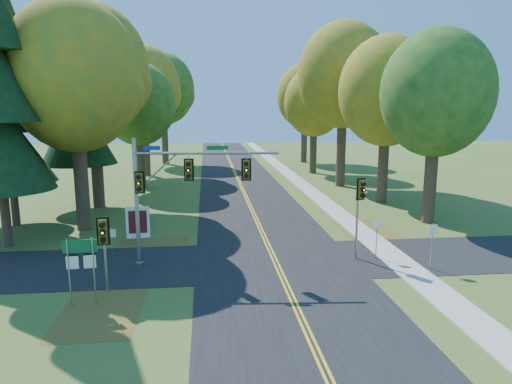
{
  "coord_description": "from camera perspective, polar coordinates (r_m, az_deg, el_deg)",
  "views": [
    {
      "loc": [
        -3.37,
        -19.94,
        7.69
      ],
      "look_at": [
        -0.74,
        4.05,
        3.2
      ],
      "focal_mm": 32.0,
      "sensor_mm": 36.0,
      "label": 1
    }
  ],
  "objects": [
    {
      "name": "tree_e_a",
      "position": [
        32.37,
        21.67,
        11.3
      ],
      "size": [
        7.2,
        7.2,
        12.73
      ],
      "color": "#38281C",
      "rests_on": "ground"
    },
    {
      "name": "leaf_patch_w_near",
      "position": [
        25.33,
        -13.15,
        -7.4
      ],
      "size": [
        4.0,
        6.0,
        0.0
      ],
      "primitive_type": "cube",
      "color": "brown",
      "rests_on": "ground"
    },
    {
      "name": "sidewalk_east",
      "position": [
        23.4,
        18.53,
        -9.13
      ],
      "size": [
        1.6,
        160.0,
        0.06
      ],
      "primitive_type": "cube",
      "color": "#9E998E",
      "rests_on": "ground"
    },
    {
      "name": "reg_sign_e_north",
      "position": [
        24.14,
        14.9,
        -4.8
      ],
      "size": [
        0.41,
        0.07,
        2.12
      ],
      "rotation": [
        0.0,
        0.0,
        0.07
      ],
      "color": "gray",
      "rests_on": "ground"
    },
    {
      "name": "centerline_right",
      "position": [
        21.64,
        3.44,
        -10.22
      ],
      "size": [
        0.1,
        160.0,
        0.01
      ],
      "primitive_type": "cube",
      "color": "gold",
      "rests_on": "road_main"
    },
    {
      "name": "tree_e_d",
      "position": [
        54.3,
        7.35,
        11.03
      ],
      "size": [
        7.0,
        7.0,
        12.32
      ],
      "color": "#38281C",
      "rests_on": "ground"
    },
    {
      "name": "ground",
      "position": [
        21.63,
        3.18,
        -10.3
      ],
      "size": [
        160.0,
        160.0,
        0.0
      ],
      "primitive_type": "plane",
      "color": "#3C581F",
      "rests_on": "ground"
    },
    {
      "name": "tree_w_b",
      "position": [
        37.27,
        -19.79,
        14.06
      ],
      "size": [
        8.6,
        8.6,
        15.38
      ],
      "color": "#38281C",
      "rests_on": "ground"
    },
    {
      "name": "leaf_patch_e",
      "position": [
        28.9,
        14.67,
        -5.23
      ],
      "size": [
        3.5,
        8.0,
        0.0
      ],
      "primitive_type": "cube",
      "color": "brown",
      "rests_on": "ground"
    },
    {
      "name": "pine_b",
      "position": [
        33.42,
        -28.94,
        10.06
      ],
      "size": [
        5.6,
        5.6,
        17.31
      ],
      "color": "#38281C",
      "rests_on": "ground"
    },
    {
      "name": "road_cross",
      "position": [
        23.49,
        2.37,
        -8.56
      ],
      "size": [
        60.0,
        6.0,
        0.02
      ],
      "primitive_type": "cube",
      "color": "black",
      "rests_on": "ground"
    },
    {
      "name": "road_main",
      "position": [
        21.63,
        3.18,
        -10.27
      ],
      "size": [
        8.0,
        160.0,
        0.02
      ],
      "primitive_type": "cube",
      "color": "black",
      "rests_on": "ground"
    },
    {
      "name": "centerline_left",
      "position": [
        21.61,
        2.91,
        -10.25
      ],
      "size": [
        0.1,
        160.0,
        0.01
      ],
      "primitive_type": "cube",
      "color": "gold",
      "rests_on": "road_main"
    },
    {
      "name": "reg_sign_e_south",
      "position": [
        23.41,
        21.18,
        -5.37
      ],
      "size": [
        0.44,
        0.07,
        2.28
      ],
      "rotation": [
        0.0,
        0.0,
        0.04
      ],
      "color": "gray",
      "rests_on": "ground"
    },
    {
      "name": "leaf_patch_w_far",
      "position": [
        19.05,
        -18.76,
        -13.83
      ],
      "size": [
        3.0,
        5.0,
        0.0
      ],
      "primitive_type": "cube",
      "color": "brown",
      "rests_on": "ground"
    },
    {
      "name": "tree_w_e",
      "position": [
        64.31,
        -11.47,
        12.46
      ],
      "size": [
        8.4,
        8.4,
        14.97
      ],
      "color": "#38281C",
      "rests_on": "ground"
    },
    {
      "name": "tree_e_b",
      "position": [
        38.32,
        16.09,
        11.94
      ],
      "size": [
        7.6,
        7.6,
        13.33
      ],
      "color": "#38281C",
      "rests_on": "ground"
    },
    {
      "name": "traffic_mast",
      "position": [
        21.86,
        -10.45,
        0.78
      ],
      "size": [
        6.93,
        0.91,
        6.3
      ],
      "rotation": [
        0.0,
        0.0,
        -0.08
      ],
      "color": "gray",
      "rests_on": "ground"
    },
    {
      "name": "pine_c",
      "position": [
        37.26,
        -21.79,
        12.89
      ],
      "size": [
        5.6,
        5.6,
        20.56
      ],
      "color": "#38281C",
      "rests_on": "ground"
    },
    {
      "name": "tree_e_e",
      "position": [
        65.03,
        6.18,
        11.8
      ],
      "size": [
        7.8,
        7.8,
        13.74
      ],
      "color": "#38281C",
      "rests_on": "ground"
    },
    {
      "name": "east_signal_pole",
      "position": [
        23.4,
        12.87,
        -0.77
      ],
      "size": [
        0.48,
        0.57,
        4.23
      ],
      "rotation": [
        0.0,
        0.0,
        0.26
      ],
      "color": "gray",
      "rests_on": "ground"
    },
    {
      "name": "tree_w_a",
      "position": [
        30.38,
        -21.63,
        13.21
      ],
      "size": [
        8.0,
        8.0,
        14.15
      ],
      "color": "#38281C",
      "rests_on": "ground"
    },
    {
      "name": "tree_w_c",
      "position": [
        44.83,
        -14.4,
        10.54
      ],
      "size": [
        6.8,
        6.8,
        11.91
      ],
      "color": "#38281C",
      "rests_on": "ground"
    },
    {
      "name": "reg_sign_w",
      "position": [
        23.35,
        -17.52,
        -5.77
      ],
      "size": [
        0.37,
        0.05,
        1.94
      ],
      "rotation": [
        0.0,
        0.0,
        0.01
      ],
      "color": "gray",
      "rests_on": "ground"
    },
    {
      "name": "route_sign_cluster",
      "position": [
        19.02,
        -21.06,
        -7.76
      ],
      "size": [
        1.29,
        0.14,
        2.76
      ],
      "rotation": [
        0.0,
        0.0,
        0.06
      ],
      "color": "gray",
      "rests_on": "ground"
    },
    {
      "name": "tree_e_c",
      "position": [
        45.69,
        10.96,
        14.08
      ],
      "size": [
        8.8,
        8.8,
        15.79
      ],
      "color": "#38281C",
      "rests_on": "ground"
    },
    {
      "name": "ped_signal_pole",
      "position": [
        19.74,
        -18.51,
        -5.36
      ],
      "size": [
        0.52,
        0.6,
        3.31
      ],
      "rotation": [
        0.0,
        0.0,
        0.11
      ],
      "color": "gray",
      "rests_on": "ground"
    },
    {
      "name": "tree_w_d",
      "position": [
        53.59,
        -13.81,
        12.48
      ],
      "size": [
        8.2,
        8.2,
        14.56
      ],
      "color": "#38281C",
      "rests_on": "ground"
    },
    {
      "name": "info_kiosk",
      "position": [
        28.07,
        -14.55,
        -3.71
      ],
      "size": [
        1.38,
        0.31,
        1.9
      ],
      "rotation": [
        0.0,
        0.0,
        0.08
      ],
      "color": "white",
      "rests_on": "ground"
    }
  ]
}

